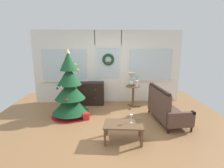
% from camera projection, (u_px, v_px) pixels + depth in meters
% --- Properties ---
extents(ground_plane, '(6.76, 6.76, 0.00)m').
position_uv_depth(ground_plane, '(111.00, 126.00, 4.64)').
color(ground_plane, '#996B42').
extents(back_wall_with_door, '(5.20, 0.19, 2.55)m').
position_uv_depth(back_wall_with_door, '(108.00, 67.00, 6.38)').
color(back_wall_with_door, white).
rests_on(back_wall_with_door, ground).
extents(christmas_tree, '(1.13, 1.13, 1.95)m').
position_uv_depth(christmas_tree, '(70.00, 93.00, 5.18)').
color(christmas_tree, '#4C331E').
rests_on(christmas_tree, ground).
extents(dresser_cabinet, '(0.93, 0.49, 0.78)m').
position_uv_depth(dresser_cabinet, '(91.00, 93.00, 6.26)').
color(dresser_cabinet, black).
rests_on(dresser_cabinet, ground).
extents(settee_sofa, '(0.82, 1.51, 0.96)m').
position_uv_depth(settee_sofa, '(165.00, 108.00, 4.87)').
color(settee_sofa, black).
rests_on(settee_sofa, ground).
extents(side_table, '(0.50, 0.48, 0.74)m').
position_uv_depth(side_table, '(133.00, 92.00, 5.92)').
color(side_table, brown).
rests_on(side_table, ground).
extents(table_lamp, '(0.28, 0.28, 0.44)m').
position_uv_depth(table_lamp, '(131.00, 77.00, 5.85)').
color(table_lamp, silver).
rests_on(table_lamp, side_table).
extents(flower_vase, '(0.11, 0.10, 0.35)m').
position_uv_depth(flower_vase, '(137.00, 83.00, 5.79)').
color(flower_vase, beige).
rests_on(flower_vase, side_table).
extents(coffee_table, '(0.89, 0.61, 0.41)m').
position_uv_depth(coffee_table, '(123.00, 126.00, 3.88)').
color(coffee_table, brown).
rests_on(coffee_table, ground).
extents(wine_glass, '(0.08, 0.08, 0.20)m').
position_uv_depth(wine_glass, '(131.00, 117.00, 3.87)').
color(wine_glass, silver).
rests_on(wine_glass, coffee_table).
extents(gift_box, '(0.18, 0.16, 0.18)m').
position_uv_depth(gift_box, '(86.00, 116.00, 5.05)').
color(gift_box, red).
rests_on(gift_box, ground).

